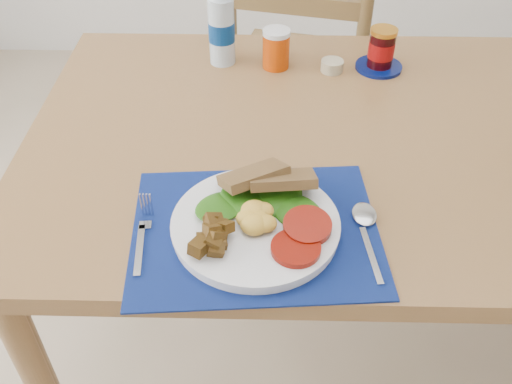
% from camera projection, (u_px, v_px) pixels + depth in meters
% --- Properties ---
extents(table, '(1.40, 0.90, 0.75)m').
position_uv_depth(table, '(357.00, 164.00, 1.25)').
color(table, brown).
rests_on(table, ground).
extents(chair_far, '(0.54, 0.52, 1.23)m').
position_uv_depth(chair_far, '(301.00, 38.00, 1.82)').
color(chair_far, '#523E1D').
rests_on(chair_far, ground).
extents(placemat, '(0.44, 0.36, 0.00)m').
position_uv_depth(placemat, '(255.00, 230.00, 0.97)').
color(placemat, black).
rests_on(placemat, table).
extents(breakfast_plate, '(0.28, 0.28, 0.07)m').
position_uv_depth(breakfast_plate, '(252.00, 223.00, 0.95)').
color(breakfast_plate, silver).
rests_on(breakfast_plate, placemat).
extents(fork, '(0.03, 0.16, 0.00)m').
position_uv_depth(fork, '(143.00, 234.00, 0.96)').
color(fork, '#B2B5BA').
rests_on(fork, placemat).
extents(spoon, '(0.04, 0.19, 0.01)m').
position_uv_depth(spoon, '(366.00, 227.00, 0.97)').
color(spoon, '#B2B5BA').
rests_on(spoon, placemat).
extents(water_bottle, '(0.06, 0.06, 0.22)m').
position_uv_depth(water_bottle, '(221.00, 26.00, 1.36)').
color(water_bottle, '#ADBFCC').
rests_on(water_bottle, table).
extents(juice_glass, '(0.06, 0.06, 0.09)m').
position_uv_depth(juice_glass, '(276.00, 50.00, 1.37)').
color(juice_glass, '#B53704').
rests_on(juice_glass, table).
extents(ramekin, '(0.05, 0.05, 0.03)m').
position_uv_depth(ramekin, '(332.00, 66.00, 1.38)').
color(ramekin, tan).
rests_on(ramekin, table).
extents(jam_on_saucer, '(0.11, 0.11, 0.10)m').
position_uv_depth(jam_on_saucer, '(381.00, 51.00, 1.37)').
color(jam_on_saucer, '#040F4B').
rests_on(jam_on_saucer, table).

